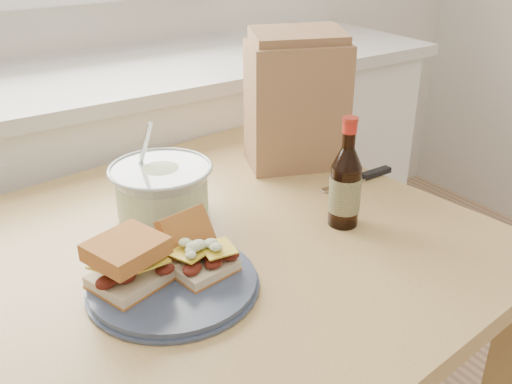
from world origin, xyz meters
TOP-DOWN VIEW (x-y plane):
  - cabinet_run at (-0.00, 1.70)m, footprint 2.50×0.64m
  - dining_table at (0.06, 0.88)m, footprint 1.06×1.06m
  - plate at (-0.10, 0.79)m, footprint 0.28×0.28m
  - sandwich_left at (-0.16, 0.81)m, footprint 0.14×0.13m
  - sandwich_right at (-0.04, 0.80)m, footprint 0.11×0.15m
  - coleslaw_bowl at (0.00, 1.03)m, footprint 0.21×0.21m
  - beer_bottle at (0.29, 0.79)m, footprint 0.06×0.06m
  - knife at (0.49, 0.93)m, footprint 0.21×0.02m
  - paper_bag at (0.40, 1.10)m, footprint 0.27×0.23m

SIDE VIEW (x-z plane):
  - cabinet_run at x=0.00m, z-range 0.00..0.94m
  - dining_table at x=0.06m, z-range 0.28..1.07m
  - knife at x=0.49m, z-range 0.79..0.80m
  - plate at x=-0.10m, z-range 0.79..0.81m
  - sandwich_right at x=-0.04m, z-range 0.80..0.88m
  - coleslaw_bowl at x=0.00m, z-range 0.74..0.95m
  - sandwich_left at x=-0.16m, z-range 0.81..0.89m
  - beer_bottle at x=0.29m, z-range 0.76..0.99m
  - paper_bag at x=0.40m, z-range 0.79..1.09m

